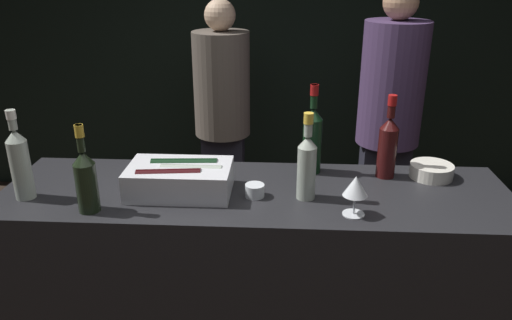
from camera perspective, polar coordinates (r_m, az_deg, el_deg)
name	(u,v)px	position (r m, az deg, el deg)	size (l,w,h in m)	color
wall_back_chalkboard	(272,32)	(4.21, 1.90, 14.46)	(6.40, 0.06, 2.80)	black
bar_counter	(256,301)	(2.29, -0.04, -15.86)	(2.04, 0.60, 1.09)	black
ice_bin_with_bottles	(180,178)	(1.99, -8.65, -2.00)	(0.40, 0.25, 0.12)	silver
bowl_white	(431,170)	(2.24, 19.41, -1.13)	(0.18, 0.18, 0.06)	silver
wine_glass	(356,187)	(1.81, 11.31, -3.06)	(0.09, 0.09, 0.15)	silver
candle_votive	(255,190)	(1.95, -0.10, -3.50)	(0.08, 0.08, 0.05)	silver
champagne_bottle	(86,178)	(1.90, -18.88, -2.00)	(0.08, 0.08, 0.33)	black
rose_wine_bottle	(307,163)	(1.90, 5.83, -0.40)	(0.07, 0.07, 0.34)	#9EA899
white_wine_bottle	(20,161)	(2.09, -25.39, -0.15)	(0.08, 0.08, 0.35)	#9EA899
red_wine_bottle_tall	(388,144)	(2.15, 14.84, 1.77)	(0.08, 0.08, 0.36)	#380F0F
red_wine_bottle_burgundy	(312,137)	(2.14, 6.46, 2.59)	(0.08, 0.08, 0.39)	black
person_in_hoodie	(222,111)	(3.56, -3.86, 5.58)	(0.39, 0.39, 1.71)	black
person_blond_tee	(389,117)	(3.30, 14.95, 4.73)	(0.40, 0.40, 1.82)	black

